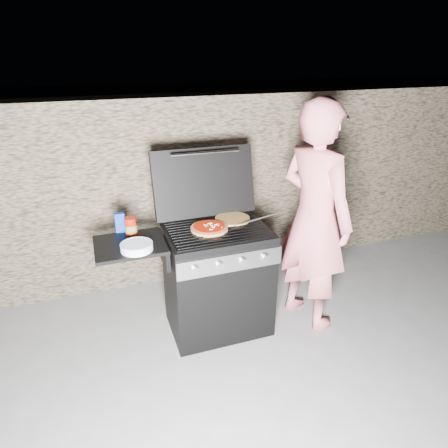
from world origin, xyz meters
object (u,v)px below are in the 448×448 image
object	(u,v)px
person	(314,218)
gas_grill	(188,286)
pizza_topped	(209,227)
sauce_jar	(131,226)

from	to	relation	value
person	gas_grill	bearing A→B (deg)	66.07
pizza_topped	sauce_jar	distance (m)	0.59
gas_grill	person	bearing A→B (deg)	-6.50
person	sauce_jar	bearing A→B (deg)	61.67
gas_grill	sauce_jar	bearing A→B (deg)	158.14
gas_grill	person	distance (m)	1.14
pizza_topped	person	distance (m)	0.85
sauce_jar	person	size ratio (longest dim) A/B	0.07
pizza_topped	gas_grill	bearing A→B (deg)	-172.80
gas_grill	pizza_topped	distance (m)	0.51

